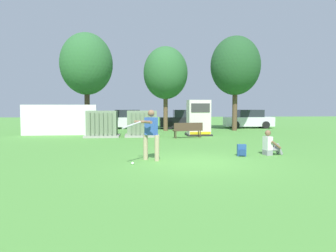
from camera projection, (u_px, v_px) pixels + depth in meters
name	position (u px, v px, depth m)	size (l,w,h in m)	color
ground_plane	(196.00, 162.00, 9.90)	(96.00, 96.00, 0.00)	#51933D
fence_panel	(59.00, 120.00, 19.55)	(4.80, 0.12, 2.00)	white
transformer_west	(102.00, 124.00, 18.54)	(2.10, 1.70, 1.62)	#9E9B93
transformer_mid_west	(142.00, 124.00, 18.82)	(2.10, 1.70, 1.62)	#9E9B93
generator_enclosure	(198.00, 118.00, 19.46)	(1.60, 1.40, 2.30)	#262626
park_bench	(188.00, 129.00, 17.84)	(1.84, 0.71, 0.92)	#4C3828
batter	(150.00, 132.00, 10.22)	(1.21, 1.41, 1.74)	tan
sports_ball	(133.00, 163.00, 9.51)	(0.09, 0.09, 0.09)	white
seated_spectator	(270.00, 145.00, 11.45)	(0.76, 0.60, 0.96)	gray
backpack	(242.00, 150.00, 11.19)	(0.35, 0.30, 0.44)	#264C8C
tree_left	(87.00, 64.00, 21.94)	(3.81, 3.81, 7.28)	#4C3828
tree_center_left	(166.00, 73.00, 23.17)	(3.41, 3.41, 6.52)	brown
tree_center_right	(235.00, 66.00, 23.41)	(3.86, 3.86, 7.38)	brown
parked_car_leftmost	(126.00, 120.00, 25.93)	(4.21, 1.95, 1.62)	silver
parked_car_left_of_center	(185.00, 120.00, 25.75)	(4.24, 2.01, 1.62)	black
parked_car_right_of_center	(249.00, 120.00, 26.56)	(4.36, 2.25, 1.62)	silver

